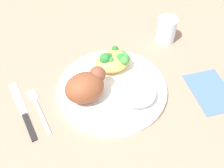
# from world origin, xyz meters

# --- Properties ---
(ground_plane) EXTENTS (2.00, 2.00, 0.00)m
(ground_plane) POSITION_xyz_m (0.00, 0.00, 0.00)
(ground_plane) COLOR #98755E
(plate) EXTENTS (0.28, 0.28, 0.01)m
(plate) POSITION_xyz_m (0.00, 0.00, 0.01)
(plate) COLOR white
(plate) RESTS_ON ground_plane
(roasted_chicken) EXTENTS (0.11, 0.08, 0.07)m
(roasted_chicken) POSITION_xyz_m (-0.07, 0.00, 0.05)
(roasted_chicken) COLOR brown
(roasted_chicken) RESTS_ON plate
(rice_pile) EXTENTS (0.09, 0.08, 0.04)m
(rice_pile) POSITION_xyz_m (0.04, -0.06, 0.03)
(rice_pile) COLOR white
(rice_pile) RESTS_ON plate
(mac_cheese_with_broccoli) EXTENTS (0.10, 0.08, 0.05)m
(mac_cheese_with_broccoli) POSITION_xyz_m (0.04, 0.06, 0.04)
(mac_cheese_with_broccoli) COLOR #ECB94F
(mac_cheese_with_broccoli) RESTS_ON plate
(fork) EXTENTS (0.02, 0.14, 0.01)m
(fork) POSITION_xyz_m (-0.18, 0.03, 0.00)
(fork) COLOR #B2B2B7
(fork) RESTS_ON ground_plane
(knife) EXTENTS (0.02, 0.19, 0.01)m
(knife) POSITION_xyz_m (-0.22, 0.03, 0.00)
(knife) COLOR black
(knife) RESTS_ON ground_plane
(water_glass) EXTENTS (0.06, 0.06, 0.08)m
(water_glass) POSITION_xyz_m (0.23, 0.10, 0.04)
(water_glass) COLOR silver
(water_glass) RESTS_ON ground_plane
(napkin) EXTENTS (0.12, 0.15, 0.00)m
(napkin) POSITION_xyz_m (0.22, -0.12, 0.00)
(napkin) COLOR #47669E
(napkin) RESTS_ON ground_plane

